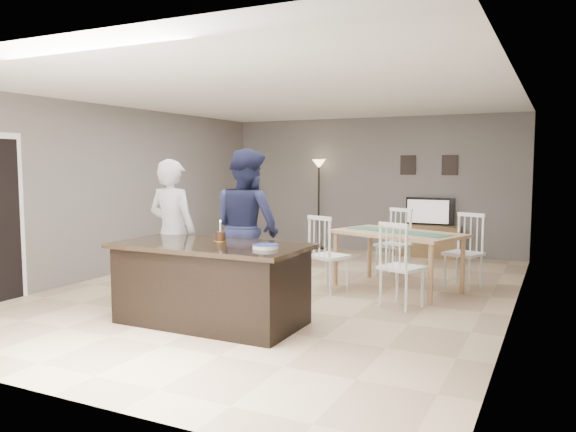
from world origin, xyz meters
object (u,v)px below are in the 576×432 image
at_px(woman, 172,232).
at_px(floor_lamp, 319,180).
at_px(television, 429,212).
at_px(dining_table, 397,242).
at_px(man, 247,227).
at_px(plate_stack, 266,247).
at_px(kitchen_island, 211,283).
at_px(tv_console, 427,241).
at_px(birthday_cake, 220,236).

height_order(woman, floor_lamp, floor_lamp).
bearing_deg(woman, television, -113.32).
bearing_deg(floor_lamp, dining_table, -50.73).
bearing_deg(television, woman, 67.10).
bearing_deg(man, plate_stack, 150.16).
height_order(kitchen_island, floor_lamp, floor_lamp).
bearing_deg(television, dining_table, 94.05).
xyz_separation_m(tv_console, floor_lamp, (-2.26, 0.02, 1.15)).
relative_size(television, birthday_cake, 3.83).
height_order(birthday_cake, plate_stack, birthday_cake).
bearing_deg(tv_console, floor_lamp, 179.49).
bearing_deg(man, woman, 42.84).
bearing_deg(floor_lamp, tv_console, -0.51).
bearing_deg(tv_console, man, -105.15).
distance_m(tv_console, floor_lamp, 2.54).
distance_m(dining_table, floor_lamp, 3.99).
bearing_deg(man, kitchen_island, 115.06).
xyz_separation_m(man, birthday_cake, (0.05, -0.69, -0.03)).
bearing_deg(floor_lamp, kitchen_island, -79.23).
xyz_separation_m(man, dining_table, (1.48, 1.65, -0.30)).
distance_m(man, floor_lamp, 4.81).
distance_m(tv_console, plate_stack, 5.68).
xyz_separation_m(woman, dining_table, (2.37, 2.01, -0.24)).
bearing_deg(tv_console, plate_stack, -94.87).
relative_size(plate_stack, floor_lamp, 0.15).
relative_size(television, woman, 0.50).
relative_size(birthday_cake, dining_table, 0.10).
bearing_deg(plate_stack, tv_console, 85.13).
bearing_deg(television, plate_stack, 85.19).
height_order(man, dining_table, man).
height_order(kitchen_island, television, television).
height_order(television, birthday_cake, birthday_cake).
height_order(tv_console, television, television).
height_order(plate_stack, dining_table, dining_table).
relative_size(tv_console, birthday_cake, 5.03).
bearing_deg(birthday_cake, plate_stack, -20.44).
xyz_separation_m(birthday_cake, dining_table, (1.43, 2.34, -0.27)).
bearing_deg(plate_stack, dining_table, 75.06).
relative_size(birthday_cake, plate_stack, 0.87).
height_order(plate_stack, floor_lamp, floor_lamp).
relative_size(kitchen_island, dining_table, 0.89).
bearing_deg(man, tv_console, -84.08).
xyz_separation_m(woman, floor_lamp, (-0.11, 5.04, 0.53)).
relative_size(woman, plate_stack, 6.68).
bearing_deg(man, birthday_cake, 115.30).
bearing_deg(dining_table, birthday_cake, -101.78).
bearing_deg(floor_lamp, plate_stack, -72.48).
height_order(television, man, man).
relative_size(man, dining_table, 0.81).
height_order(tv_console, woman, woman).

